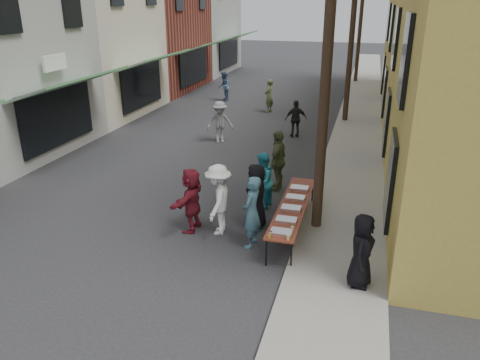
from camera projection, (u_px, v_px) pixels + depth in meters
The scene contains 27 objects.
ground at pixel (117, 263), 10.95m from camera, with size 120.00×120.00×0.00m, color #28282B.
sidewalk at pixel (359, 122), 23.16m from camera, with size 2.20×60.00×0.10m, color gray.
storefront_row at pixel (82, 30), 25.36m from camera, with size 8.00×37.00×9.00m.
utility_pole_near at pixel (327, 57), 10.94m from camera, with size 0.26×0.26×9.00m, color #2D2116.
utility_pole_mid at pixel (352, 27), 21.72m from camera, with size 0.26×0.26×9.00m, color #2D2116.
utility_pole_far at pixel (361, 17), 32.49m from camera, with size 0.26×0.26×9.00m, color #2D2116.
serving_table at pixel (293, 206), 12.19m from camera, with size 0.70×4.00×0.75m.
catering_tray_sausage at pixel (281, 232), 10.68m from camera, with size 0.50×0.33×0.08m, color maroon.
catering_tray_foil_b at pixel (286, 220), 11.26m from camera, with size 0.50×0.33×0.08m, color #B2B2B7.
catering_tray_buns at pixel (291, 208), 11.89m from camera, with size 0.50×0.33×0.08m, color tan.
catering_tray_foil_d at pixel (295, 198), 12.52m from camera, with size 0.50×0.33×0.08m, color #B2B2B7.
catering_tray_buns_end at pixel (299, 188), 13.15m from camera, with size 0.50×0.33×0.08m, color tan.
condiment_jar_a at pixel (269, 237), 10.47m from camera, with size 0.07×0.07×0.08m, color #A57F26.
condiment_jar_b at pixel (270, 235), 10.56m from camera, with size 0.07×0.07×0.08m, color #A57F26.
condiment_jar_c at pixel (271, 233), 10.65m from camera, with size 0.07×0.07×0.08m, color #A57F26.
cup_stack at pixel (288, 238), 10.40m from camera, with size 0.08×0.08×0.12m, color tan.
guest_front_a at pixel (256, 196), 12.41m from camera, with size 0.86×0.56×1.77m, color black.
guest_front_b at pixel (252, 212), 11.38m from camera, with size 0.67×0.44×1.85m, color #416A7F.
guest_front_c at pixel (262, 181), 13.52m from camera, with size 0.82×0.64×1.69m, color teal.
guest_front_d at pixel (218, 200), 12.04m from camera, with size 1.21×0.70×1.88m, color white.
guest_front_e at pixel (278, 161), 14.75m from camera, with size 1.16×0.48×1.98m, color #4F5A34.
guest_queue_back at pixel (191, 200), 12.22m from camera, with size 1.60×0.51×1.73m, color maroon.
server at pixel (362, 251), 9.67m from camera, with size 0.79×0.52×1.63m, color black.
passerby_left at pixel (220, 122), 19.77m from camera, with size 1.14×0.65×1.76m, color gray.
passerby_mid at pixel (296, 119), 20.52m from camera, with size 0.96×0.40×1.64m, color black.
passerby_right at pixel (269, 96), 24.97m from camera, with size 0.65×0.42×1.77m, color #516238.
passerby_far at pixel (224, 86), 27.73m from camera, with size 0.84×0.66×1.74m, color #455F87.
Camera 1 is at (5.31, -8.38, 5.80)m, focal length 35.00 mm.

